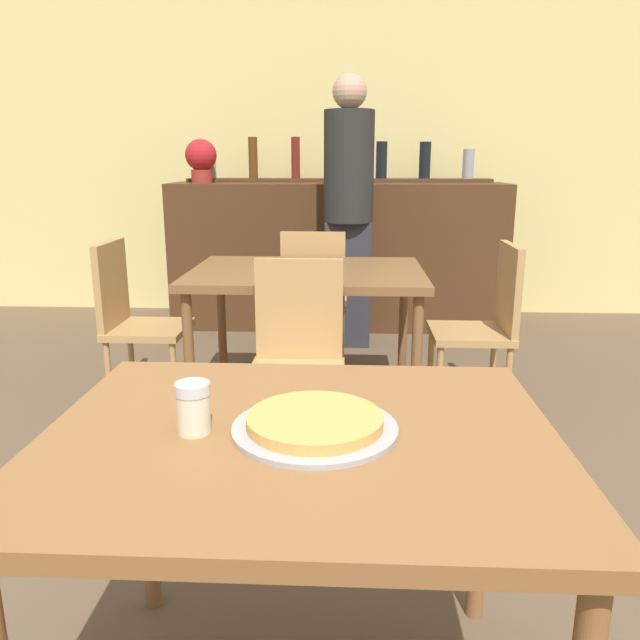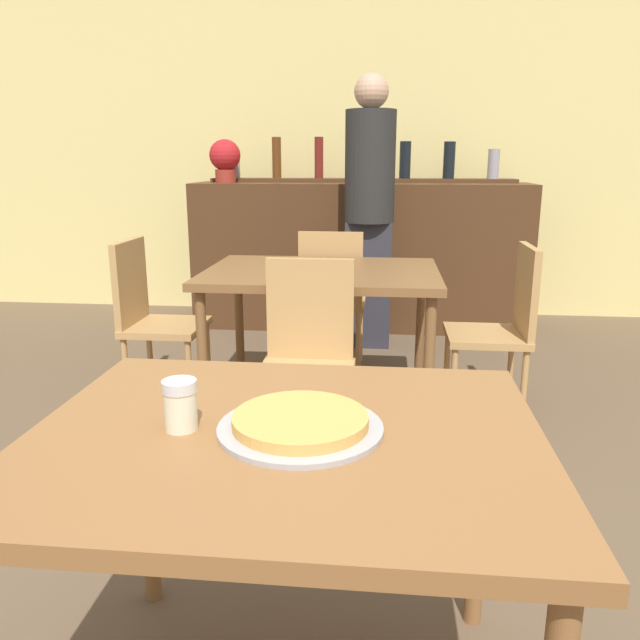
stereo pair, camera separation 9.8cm
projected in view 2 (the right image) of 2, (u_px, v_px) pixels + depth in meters
wall_back at (364, 148)px, 5.23m from camera, size 8.00×0.05×2.80m
dining_table_near at (286, 464)px, 1.34m from camera, size 1.08×0.88×0.75m
dining_table_far at (322, 284)px, 3.20m from camera, size 1.18×0.88×0.76m
bar_counter at (359, 256)px, 4.95m from camera, size 2.60×0.56×1.13m
bar_back_shelf at (366, 172)px, 4.92m from camera, size 2.39×0.24×0.35m
chair_far_side_front at (308, 351)px, 2.66m from camera, size 0.40×0.40×0.90m
chair_far_side_back at (332, 293)px, 3.82m from camera, size 0.40×0.40×0.90m
chair_far_side_left at (150, 312)px, 3.33m from camera, size 0.40×0.40×0.90m
chair_far_side_right at (503, 321)px, 3.15m from camera, size 0.40×0.40×0.90m
pizza_tray at (300, 424)px, 1.31m from camera, size 0.35×0.35×0.04m
cheese_shaker at (180, 405)px, 1.31m from camera, size 0.07×0.07×0.11m
person_standing at (369, 203)px, 4.27m from camera, size 0.34×0.34×1.85m
potted_plant at (225, 158)px, 4.82m from camera, size 0.24×0.24×0.33m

